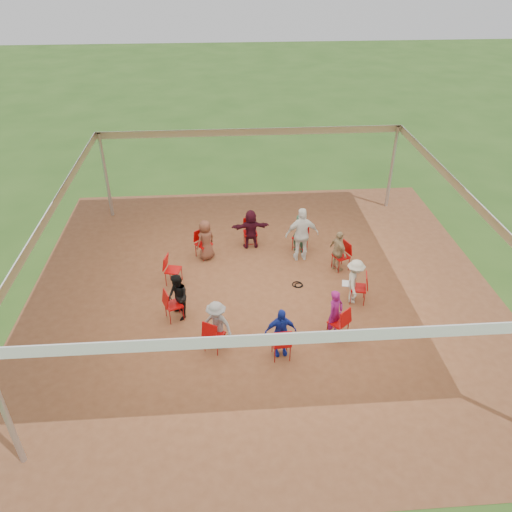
{
  "coord_description": "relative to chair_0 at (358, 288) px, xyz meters",
  "views": [
    {
      "loc": [
        -1.02,
        -11.21,
        8.38
      ],
      "look_at": [
        -0.18,
        0.3,
        1.02
      ],
      "focal_mm": 35.0,
      "sensor_mm": 36.0,
      "label": 1
    }
  ],
  "objects": [
    {
      "name": "person_seated_1",
      "position": [
        -0.23,
        1.55,
        0.2
      ],
      "size": [
        0.65,
        0.85,
        1.29
      ],
      "primitive_type": "imported",
      "rotation": [
        0.0,
        0.0,
        1.96
      ],
      "color": "tan",
      "rests_on": "ground"
    },
    {
      "name": "standing_person",
      "position": [
        -1.21,
        2.24,
        0.42
      ],
      "size": [
        1.04,
        0.58,
        1.73
      ],
      "primitive_type": "imported",
      "rotation": [
        0.0,
        0.0,
        3.2
      ],
      "color": "white",
      "rests_on": "ground"
    },
    {
      "name": "person_seated_6",
      "position": [
        -3.8,
        -1.49,
        0.2
      ],
      "size": [
        0.93,
        0.79,
        1.29
      ],
      "primitive_type": "imported",
      "rotation": [
        0.0,
        0.0,
        -0.55
      ],
      "color": "gray",
      "rests_on": "ground"
    },
    {
      "name": "dirt_patch",
      "position": [
        -2.51,
        0.61,
        -0.44
      ],
      "size": [
        13.0,
        13.0,
        0.0
      ],
      "primitive_type": "plane",
      "color": "brown",
      "rests_on": "ground"
    },
    {
      "name": "chair_6",
      "position": [
        -4.9,
        -0.37,
        0.0
      ],
      "size": [
        0.57,
        0.56,
        0.9
      ],
      "primitive_type": null,
      "rotation": [
        0.0,
        0.0,
        -1.18
      ],
      "color": "#AF0606",
      "rests_on": "ground"
    },
    {
      "name": "person_seated_0",
      "position": [
        -0.12,
        0.03,
        0.2
      ],
      "size": [
        0.6,
        0.91,
        1.29
      ],
      "primitive_type": "imported",
      "rotation": [
        0.0,
        0.0,
        1.33
      ],
      "color": "#B6B4A1",
      "rests_on": "ground"
    },
    {
      "name": "chair_3",
      "position": [
        -2.71,
        3.19,
        0.0
      ],
      "size": [
        0.45,
        0.47,
        0.9
      ],
      "primitive_type": null,
      "rotation": [
        0.0,
        0.0,
        -3.07
      ],
      "color": "#AF0606",
      "rests_on": "ground"
    },
    {
      "name": "ground",
      "position": [
        -2.51,
        0.61,
        -0.45
      ],
      "size": [
        80.0,
        80.0,
        0.0
      ],
      "primitive_type": "plane",
      "color": "#2E541A",
      "rests_on": "ground"
    },
    {
      "name": "person_seated_2",
      "position": [
        -1.22,
        2.71,
        0.2
      ],
      "size": [
        0.56,
        0.51,
        1.29
      ],
      "primitive_type": "imported",
      "rotation": [
        0.0,
        0.0,
        2.59
      ],
      "color": "#2B5139",
      "rests_on": "ground"
    },
    {
      "name": "tent",
      "position": [
        -2.51,
        0.61,
        1.92
      ],
      "size": [
        10.33,
        10.33,
        3.0
      ],
      "color": "#B2B2B7",
      "rests_on": "ground"
    },
    {
      "name": "person_seated_8",
      "position": [
        -0.92,
        -1.27,
        0.2
      ],
      "size": [
        0.56,
        0.54,
        1.29
      ],
      "primitive_type": "imported",
      "rotation": [
        0.0,
        0.0,
        0.7
      ],
      "color": "#811462",
      "rests_on": "ground"
    },
    {
      "name": "chair_7",
      "position": [
        -3.87,
        -1.59,
        0.0
      ],
      "size": [
        0.59,
        0.59,
        0.9
      ],
      "primitive_type": null,
      "rotation": [
        0.0,
        0.0,
        -0.55
      ],
      "color": "#AF0606",
      "rests_on": "ground"
    },
    {
      "name": "chair_1",
      "position": [
        -0.12,
        1.59,
        0.0
      ],
      "size": [
        0.57,
        0.56,
        0.9
      ],
      "primitive_type": null,
      "rotation": [
        0.0,
        0.0,
        1.96
      ],
      "color": "#AF0606",
      "rests_on": "ground"
    },
    {
      "name": "person_seated_5",
      "position": [
        -4.79,
        -0.33,
        0.2
      ],
      "size": [
        0.57,
        0.72,
        1.29
      ],
      "primitive_type": "imported",
      "rotation": [
        0.0,
        0.0,
        -1.18
      ],
      "color": "black",
      "rests_on": "ground"
    },
    {
      "name": "person_seated_3",
      "position": [
        -2.7,
        3.07,
        0.2
      ],
      "size": [
        1.23,
        0.54,
        1.29
      ],
      "primitive_type": "imported",
      "rotation": [
        0.0,
        0.0,
        -3.07
      ],
      "color": "#3A0C1A",
      "rests_on": "ground"
    },
    {
      "name": "chair_0",
      "position": [
        0.0,
        0.0,
        0.0
      ],
      "size": [
        0.53,
        0.51,
        0.9
      ],
      "primitive_type": null,
      "rotation": [
        0.0,
        0.0,
        1.33
      ],
      "color": "#AF0606",
      "rests_on": "ground"
    },
    {
      "name": "chair_8",
      "position": [
        -2.31,
        -1.97,
        0.0
      ],
      "size": [
        0.45,
        0.47,
        0.9
      ],
      "primitive_type": null,
      "rotation": [
        0.0,
        0.0,
        0.08
      ],
      "color": "#AF0606",
      "rests_on": "ground"
    },
    {
      "name": "chair_5",
      "position": [
        -5.02,
        1.22,
        0.0
      ],
      "size": [
        0.53,
        0.51,
        0.9
      ],
      "primitive_type": null,
      "rotation": [
        0.0,
        0.0,
        -1.81
      ],
      "color": "#AF0606",
      "rests_on": "ground"
    },
    {
      "name": "chair_2",
      "position": [
        -1.16,
        2.81,
        0.0
      ],
      "size": [
        0.59,
        0.59,
        0.9
      ],
      "primitive_type": null,
      "rotation": [
        0.0,
        0.0,
        2.59
      ],
      "color": "#AF0606",
      "rests_on": "ground"
    },
    {
      "name": "person_seated_7",
      "position": [
        -2.32,
        -1.85,
        0.2
      ],
      "size": [
        0.79,
        0.44,
        1.29
      ],
      "primitive_type": "imported",
      "rotation": [
        0.0,
        0.0,
        0.08
      ],
      "color": "#172B9C",
      "rests_on": "ground"
    },
    {
      "name": "laptop",
      "position": [
        -0.28,
        0.07,
        0.16
      ],
      "size": [
        0.3,
        0.34,
        0.2
      ],
      "rotation": [
        0.0,
        0.0,
        1.33
      ],
      "color": "#B7B7BC",
      "rests_on": "ground"
    },
    {
      "name": "chair_4",
      "position": [
        -4.19,
        2.58,
        0.0
      ],
      "size": [
        0.6,
        0.61,
        0.9
      ],
      "primitive_type": null,
      "rotation": [
        0.0,
        0.0,
        -2.44
      ],
      "color": "#AF0606",
      "rests_on": "ground"
    },
    {
      "name": "chair_9",
      "position": [
        -0.84,
        -1.36,
        0.0
      ],
      "size": [
        0.6,
        0.61,
        0.9
      ],
      "primitive_type": null,
      "rotation": [
        0.0,
        0.0,
        0.7
      ],
      "color": "#AF0606",
      "rests_on": "ground"
    },
    {
      "name": "person_seated_4",
      "position": [
        -4.11,
        2.49,
        0.2
      ],
      "size": [
        0.71,
        0.68,
        1.29
      ],
      "primitive_type": "imported",
      "rotation": [
        0.0,
        0.0,
        -2.44
      ],
      "color": "brown",
      "rests_on": "ground"
    },
    {
      "name": "cable_coil",
      "position": [
        -1.5,
        0.85,
        -0.43
      ],
      "size": [
        0.32,
        0.32,
        0.03
      ],
      "rotation": [
        0.0,
        0.0,
        -0.04
      ],
      "color": "black",
      "rests_on": "ground"
    }
  ]
}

